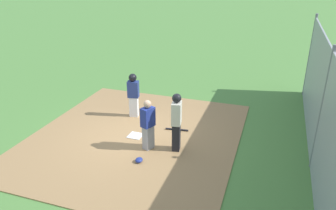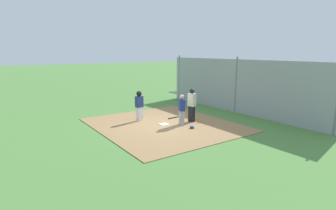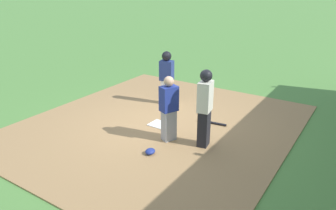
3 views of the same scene
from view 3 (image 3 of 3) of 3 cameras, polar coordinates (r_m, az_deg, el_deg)
The scene contains 8 objects.
ground_plane at distance 8.44m, azimuth -1.65°, elevation -3.61°, with size 140.00×140.00×0.00m, color #51843D.
dirt_infield at distance 8.44m, azimuth -1.65°, elevation -3.51°, with size 7.20×6.40×0.03m, color #9E774C.
home_plate at distance 8.43m, azimuth -1.66°, elevation -3.36°, with size 0.44×0.44×0.02m, color white.
catcher at distance 7.34m, azimuth 0.15°, elevation -0.55°, with size 0.45×0.39×1.54m.
umpire at distance 7.08m, azimuth 6.48°, elevation -0.33°, with size 0.42×0.32×1.76m.
runner at distance 9.54m, azimuth -0.24°, elevation 5.33°, with size 0.33×0.42×1.60m.
baseball_bat at distance 8.53m, azimuth 7.75°, elevation -3.09°, with size 0.06×0.06×0.76m, color black.
catcher_mask at distance 7.06m, azimuth -3.15°, elevation -8.13°, with size 0.24×0.20×0.12m, color navy.
Camera 3 is at (-6.28, -4.39, 3.55)m, focal length 34.72 mm.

